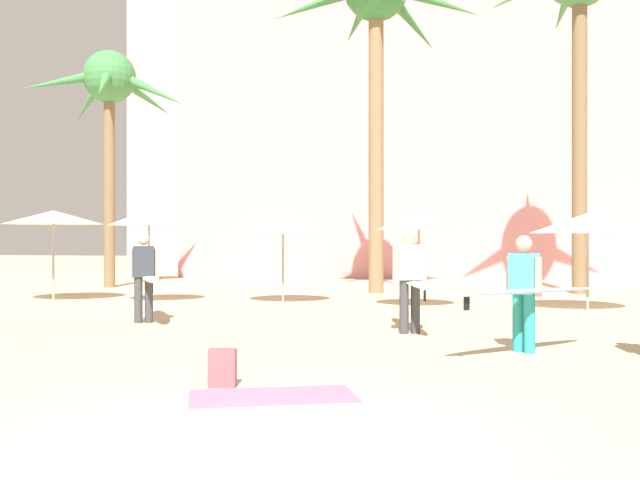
{
  "coord_description": "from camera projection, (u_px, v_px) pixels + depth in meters",
  "views": [
    {
      "loc": [
        1.4,
        -5.82,
        1.64
      ],
      "look_at": [
        -0.64,
        7.69,
        1.61
      ],
      "focal_mm": 41.01,
      "sensor_mm": 36.0,
      "label": 1
    }
  ],
  "objects": [
    {
      "name": "cafe_umbrella_1",
      "position": [
        419.0,
        220.0,
        17.25
      ],
      "size": [
        2.03,
        2.03,
        2.3
      ],
      "color": "gray",
      "rests_on": "ground"
    },
    {
      "name": "ground",
      "position": [
        257.0,
        439.0,
        5.97
      ],
      "size": [
        120.0,
        120.0,
        0.0
      ],
      "primitive_type": "plane",
      "color": "#C6B28C"
    },
    {
      "name": "cafe_umbrella_4",
      "position": [
        283.0,
        227.0,
        18.57
      ],
      "size": [
        2.23,
        2.23,
        2.11
      ],
      "color": "gray",
      "rests_on": "ground"
    },
    {
      "name": "cafe_umbrella_3",
      "position": [
        149.0,
        218.0,
        18.69
      ],
      "size": [
        2.08,
        2.08,
        2.37
      ],
      "color": "gray",
      "rests_on": "ground"
    },
    {
      "name": "hotel_tower_gray",
      "position": [
        269.0,
        64.0,
        40.52
      ],
      "size": [
        12.63,
        9.35,
        22.73
      ],
      "primitive_type": "cube",
      "color": "#A8A8A3",
      "rests_on": "ground"
    },
    {
      "name": "person_near_left",
      "position": [
        525.0,
        290.0,
        10.37
      ],
      "size": [
        2.39,
        2.22,
        1.69
      ],
      "rotation": [
        0.0,
        0.0,
        0.8
      ],
      "color": "teal",
      "rests_on": "ground"
    },
    {
      "name": "person_far_left",
      "position": [
        146.0,
        274.0,
        14.31
      ],
      "size": [
        1.48,
        2.71,
        1.75
      ],
      "rotation": [
        0.0,
        0.0,
        1.97
      ],
      "color": "#3D3D42",
      "rests_on": "ground"
    },
    {
      "name": "hotel_pink",
      "position": [
        458.0,
        136.0,
        34.51
      ],
      "size": [
        23.78,
        10.8,
        13.01
      ],
      "primitive_type": "cube",
      "color": "pink",
      "rests_on": "ground"
    },
    {
      "name": "beach_towel",
      "position": [
        272.0,
        396.0,
        7.55
      ],
      "size": [
        1.89,
        1.34,
        0.01
      ],
      "primitive_type": "cube",
      "rotation": [
        0.0,
        0.0,
        0.31
      ],
      "color": "#EF6684",
      "rests_on": "ground"
    },
    {
      "name": "palm_tree_left",
      "position": [
        376.0,
        16.0,
        21.97
      ],
      "size": [
        6.33,
        5.89,
        10.17
      ],
      "color": "#896B4C",
      "rests_on": "ground"
    },
    {
      "name": "person_mid_center",
      "position": [
        410.0,
        278.0,
        12.69
      ],
      "size": [
        0.99,
        2.61,
        1.79
      ],
      "rotation": [
        0.0,
        0.0,
        1.84
      ],
      "color": "#3D3D42",
      "rests_on": "ground"
    },
    {
      "name": "cafe_umbrella_2",
      "position": [
        588.0,
        223.0,
        16.69
      ],
      "size": [
        2.6,
        2.6,
        2.22
      ],
      "color": "gray",
      "rests_on": "ground"
    },
    {
      "name": "palm_tree_center",
      "position": [
        110.0,
        92.0,
        24.5
      ],
      "size": [
        5.14,
        5.3,
        7.95
      ],
      "color": "brown",
      "rests_on": "ground"
    },
    {
      "name": "backpack",
      "position": [
        223.0,
        368.0,
        8.07
      ],
      "size": [
        0.32,
        0.27,
        0.42
      ],
      "rotation": [
        0.0,
        0.0,
        1.71
      ],
      "color": "#8A4F55",
      "rests_on": "ground"
    },
    {
      "name": "cafe_umbrella_0",
      "position": [
        53.0,
        217.0,
        19.18
      ],
      "size": [
        2.55,
        2.55,
        2.38
      ],
      "color": "gray",
      "rests_on": "ground"
    }
  ]
}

